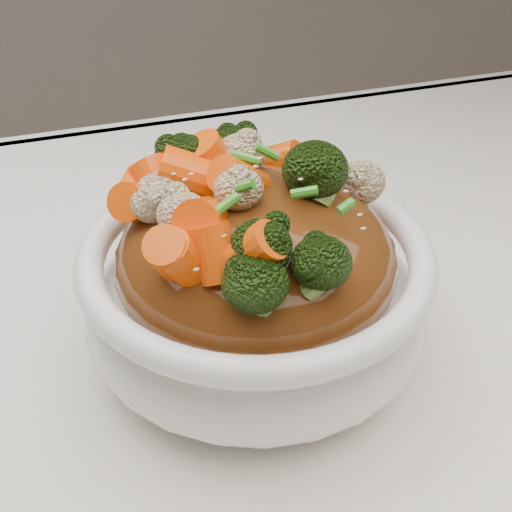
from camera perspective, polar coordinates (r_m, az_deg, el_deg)
name	(u,v)px	position (r m, az deg, el deg)	size (l,w,h in m)	color
tablecloth	(258,383)	(0.51, 0.20, -10.16)	(1.20, 0.80, 0.04)	white
bowl	(256,298)	(0.48, 0.00, -3.35)	(0.23, 0.23, 0.09)	white
sauce_base	(256,260)	(0.46, 0.00, -0.32)	(0.18, 0.18, 0.10)	#592C0F
carrots	(256,170)	(0.42, 0.00, 6.91)	(0.18, 0.18, 0.05)	#F55208
broccoli	(256,171)	(0.42, 0.00, 6.78)	(0.18, 0.18, 0.05)	black
cauliflower	(256,175)	(0.42, 0.00, 6.53)	(0.18, 0.18, 0.04)	beige
scallions	(256,168)	(0.42, 0.00, 7.03)	(0.14, 0.14, 0.02)	#318A1F
sesame_seeds	(256,168)	(0.42, 0.00, 7.03)	(0.16, 0.16, 0.01)	beige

